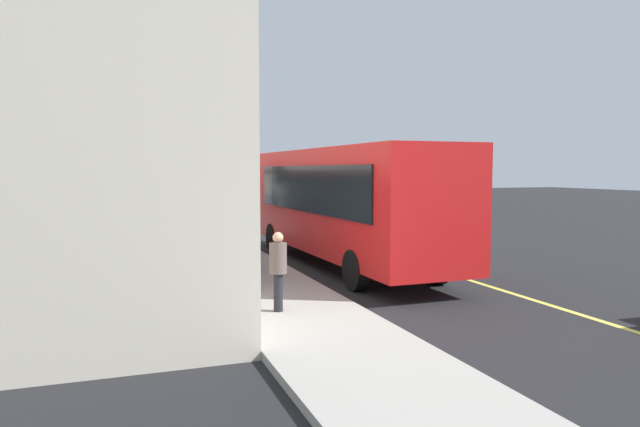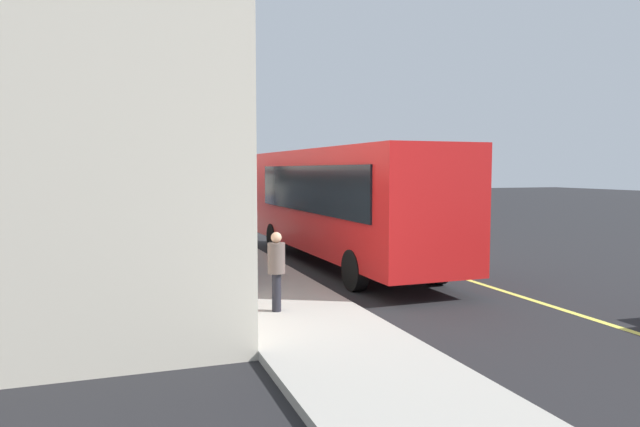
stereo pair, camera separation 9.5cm
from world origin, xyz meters
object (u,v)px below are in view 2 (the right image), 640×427
at_px(car_yellow, 329,208).
at_px(pedestrian_mid_block, 175,206).
at_px(pedestrian_at_corner, 230,221).
at_px(pedestrian_near_storefront, 276,264).
at_px(bus, 342,200).
at_px(traffic_light, 219,179).

relative_size(car_yellow, pedestrian_mid_block, 2.54).
bearing_deg(pedestrian_at_corner, pedestrian_near_storefront, 174.89).
distance_m(pedestrian_at_corner, pedestrian_near_storefront, 9.55).
xyz_separation_m(bus, traffic_light, (6.40, 2.65, 0.55)).
bearing_deg(pedestrian_mid_block, pedestrian_at_corner, -171.28).
distance_m(traffic_light, pedestrian_at_corner, 2.76).
height_order(traffic_light, pedestrian_mid_block, traffic_light).
height_order(car_yellow, pedestrian_near_storefront, pedestrian_near_storefront).
bearing_deg(pedestrian_near_storefront, bus, -32.73).
distance_m(bus, pedestrian_mid_block, 12.37).
bearing_deg(car_yellow, pedestrian_at_corner, 143.77).
relative_size(bus, pedestrian_at_corner, 7.16).
distance_m(bus, pedestrian_near_storefront, 6.55).
distance_m(bus, car_yellow, 15.23).
distance_m(bus, pedestrian_at_corner, 4.93).
bearing_deg(bus, pedestrian_near_storefront, 147.27).
bearing_deg(pedestrian_near_storefront, car_yellow, -22.97).
xyz_separation_m(traffic_light, pedestrian_mid_block, (5.33, 1.18, -1.35)).
bearing_deg(traffic_light, pedestrian_at_corner, 179.85).
xyz_separation_m(bus, pedestrian_mid_block, (11.73, 3.84, -0.80)).
height_order(bus, car_yellow, bus).
distance_m(car_yellow, pedestrian_mid_block, 9.13).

